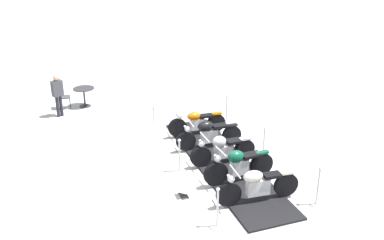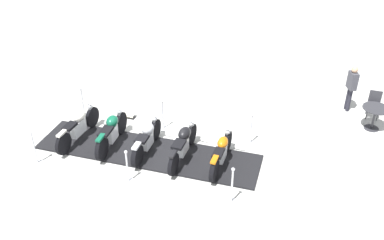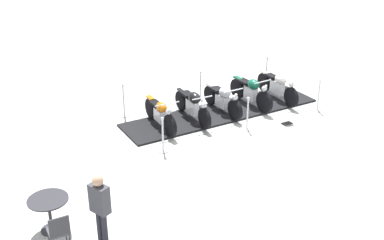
% 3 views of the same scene
% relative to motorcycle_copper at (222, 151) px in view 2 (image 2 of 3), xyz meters
% --- Properties ---
extents(ground_plane, '(80.00, 80.00, 0.00)m').
position_rel_motorcycle_copper_xyz_m(ground_plane, '(0.67, -2.13, -0.50)').
color(ground_plane, silver).
extents(display_platform, '(3.44, 6.84, 0.06)m').
position_rel_motorcycle_copper_xyz_m(display_platform, '(0.67, -2.13, -0.47)').
color(display_platform, black).
rests_on(display_platform, ground_plane).
extents(motorcycle_copper, '(2.01, 0.83, 0.95)m').
position_rel_motorcycle_copper_xyz_m(motorcycle_copper, '(0.00, 0.00, 0.00)').
color(motorcycle_copper, black).
rests_on(motorcycle_copper, display_platform).
extents(motorcycle_black, '(2.16, 0.83, 0.95)m').
position_rel_motorcycle_copper_xyz_m(motorcycle_black, '(0.31, -1.07, 0.06)').
color(motorcycle_black, black).
rests_on(motorcycle_black, display_platform).
extents(motorcycle_chrome, '(2.02, 0.89, 0.95)m').
position_rel_motorcycle_copper_xyz_m(motorcycle_chrome, '(0.64, -2.14, 0.02)').
color(motorcycle_chrome, black).
rests_on(motorcycle_chrome, display_platform).
extents(motorcycle_forest, '(2.04, 0.91, 1.02)m').
position_rel_motorcycle_copper_xyz_m(motorcycle_forest, '(0.98, -3.21, 0.06)').
color(motorcycle_forest, black).
rests_on(motorcycle_forest, display_platform).
extents(motorcycle_cream, '(2.22, 0.81, 0.98)m').
position_rel_motorcycle_copper_xyz_m(motorcycle_cream, '(1.28, -4.28, 0.04)').
color(motorcycle_cream, black).
rests_on(motorcycle_cream, display_platform).
extents(stanchion_left_rear, '(0.29, 0.29, 1.09)m').
position_rel_motorcycle_copper_xyz_m(stanchion_left_rear, '(2.81, -4.45, -0.10)').
color(stanchion_left_rear, silver).
rests_on(stanchion_left_rear, ground_plane).
extents(stanchion_right_front, '(0.28, 0.28, 1.04)m').
position_rel_motorcycle_copper_xyz_m(stanchion_right_front, '(-1.46, 0.18, -0.12)').
color(stanchion_right_front, silver).
rests_on(stanchion_right_front, ground_plane).
extents(stanchion_right_rear, '(0.35, 0.35, 1.07)m').
position_rel_motorcycle_copper_xyz_m(stanchion_right_rear, '(0.18, -5.24, -0.17)').
color(stanchion_right_rear, silver).
rests_on(stanchion_right_rear, ground_plane).
extents(stanchion_right_mid, '(0.35, 0.35, 1.05)m').
position_rel_motorcycle_copper_xyz_m(stanchion_right_mid, '(-0.64, -2.53, -0.18)').
color(stanchion_right_mid, silver).
rests_on(stanchion_right_mid, ground_plane).
extents(stanchion_left_front, '(0.30, 0.30, 1.10)m').
position_rel_motorcycle_copper_xyz_m(stanchion_left_front, '(1.17, 0.98, -0.11)').
color(stanchion_left_front, silver).
rests_on(stanchion_left_front, ground_plane).
extents(stanchion_left_mid, '(0.31, 0.31, 1.03)m').
position_rel_motorcycle_copper_xyz_m(stanchion_left_mid, '(1.99, -1.73, -0.15)').
color(stanchion_left_mid, silver).
rests_on(stanchion_left_mid, ground_plane).
extents(info_placard, '(0.36, 0.38, 0.22)m').
position_rel_motorcycle_copper_xyz_m(info_placard, '(-0.56, -3.86, -0.42)').
color(info_placard, '#333338').
rests_on(info_placard, ground_plane).
extents(cafe_table, '(0.84, 0.84, 0.77)m').
position_rel_motorcycle_copper_xyz_m(cafe_table, '(-4.36, 3.08, 0.09)').
color(cafe_table, '#2D2D33').
rests_on(cafe_table, ground_plane).
extents(cafe_chair_near_table, '(0.49, 0.49, 0.91)m').
position_rel_motorcycle_copper_xyz_m(cafe_chair_near_table, '(-5.16, 2.87, 0.04)').
color(cafe_chair_near_table, '#2D2D33').
rests_on(cafe_chair_near_table, ground_plane).
extents(bystander_person, '(0.45, 0.42, 1.64)m').
position_rel_motorcycle_copper_xyz_m(bystander_person, '(-5.13, 2.04, 0.48)').
color(bystander_person, '#23232D').
rests_on(bystander_person, ground_plane).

